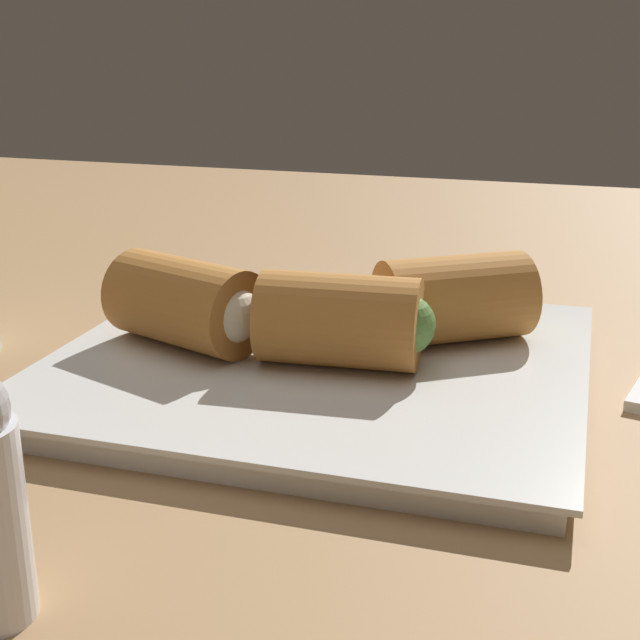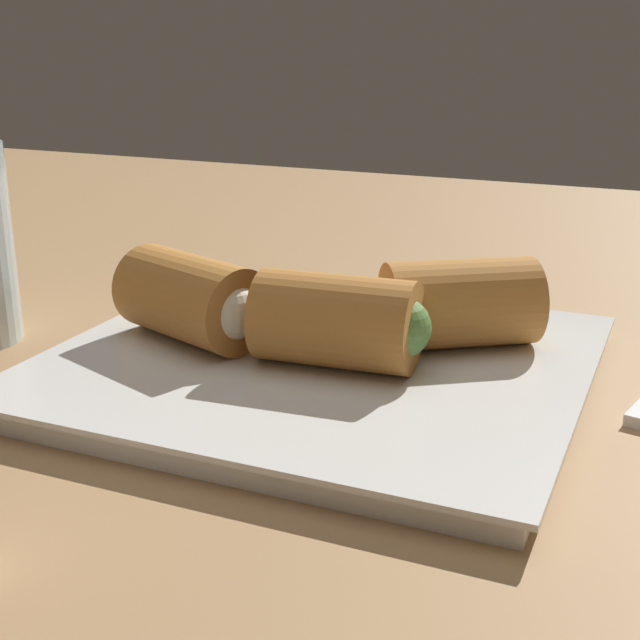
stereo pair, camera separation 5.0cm
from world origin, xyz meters
The scene contains 6 objects.
table_surface centered at (0.00, 0.00, 1.00)cm, with size 180.00×140.00×2.00cm.
serving_plate centered at (0.70, -2.62, 2.76)cm, with size 28.01×25.68×1.50cm.
roll_front_left centered at (-6.18, -7.24, 5.93)cm, with size 9.56×8.58×4.85cm.
roll_front_right centered at (-1.16, -1.54, 5.93)cm, with size 9.26×5.48×4.85cm.
roll_back_left centered at (7.81, -1.81, 5.93)cm, with size 9.48×7.37×4.85cm.
spoon centered at (-0.19, -19.38, 2.64)cm, with size 15.73×3.14×1.39cm.
Camera 2 is at (-17.10, 38.78, 20.53)cm, focal length 50.00 mm.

